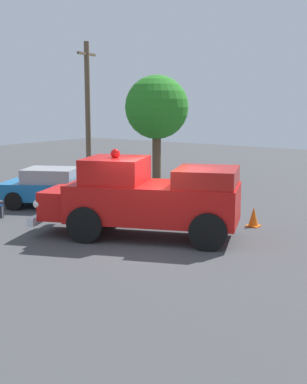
{
  "coord_description": "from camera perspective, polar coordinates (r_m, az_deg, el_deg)",
  "views": [
    {
      "loc": [
        8.54,
        -11.84,
        4.02
      ],
      "look_at": [
        -0.46,
        0.47,
        1.35
      ],
      "focal_mm": 49.87,
      "sensor_mm": 36.0,
      "label": 1
    }
  ],
  "objects": [
    {
      "name": "classic_hot_rod",
      "position": [
        20.32,
        -9.96,
        0.49
      ],
      "size": [
        4.72,
        3.66,
        1.46
      ],
      "color": "black",
      "rests_on": "ground"
    },
    {
      "name": "utility_pole",
      "position": [
        27.13,
        -7.05,
        8.84
      ],
      "size": [
        0.54,
        1.68,
        6.81
      ],
      "color": "brown",
      "rests_on": "ground"
    },
    {
      "name": "ground_plane",
      "position": [
        15.14,
        0.35,
        -5.48
      ],
      "size": [
        60.0,
        60.0,
        0.0
      ],
      "primitive_type": "plane",
      "color": "#424244"
    },
    {
      "name": "traffic_cone",
      "position": [
        17.31,
        10.65,
        -2.64
      ],
      "size": [
        0.4,
        0.4,
        0.64
      ],
      "color": "orange",
      "rests_on": "ground"
    },
    {
      "name": "oak_tree_right",
      "position": [
        26.42,
        0.34,
        8.99
      ],
      "size": [
        3.12,
        3.12,
        5.19
      ],
      "color": "brown",
      "rests_on": "ground"
    },
    {
      "name": "vintage_fire_truck",
      "position": [
        15.57,
        -0.84,
        -0.54
      ],
      "size": [
        6.33,
        4.33,
        2.59
      ],
      "color": "black",
      "rests_on": "ground"
    }
  ]
}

